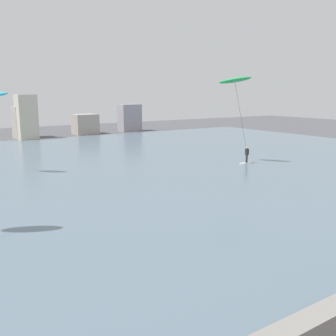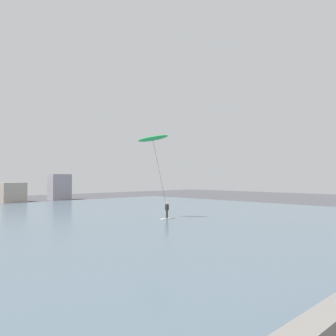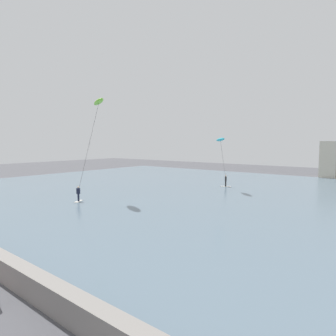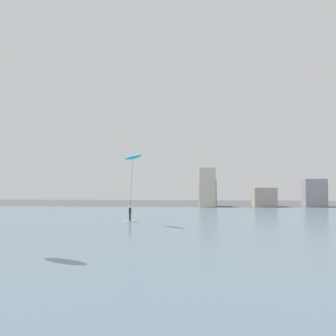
% 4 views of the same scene
% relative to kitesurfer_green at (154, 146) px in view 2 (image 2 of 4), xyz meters
% --- Properties ---
extents(kitesurfer_green, '(3.36, 3.19, 8.43)m').
position_rel_kitesurfer_green_xyz_m(kitesurfer_green, '(0.00, 0.00, 0.00)').
color(kitesurfer_green, silver).
rests_on(kitesurfer_green, water_bay).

